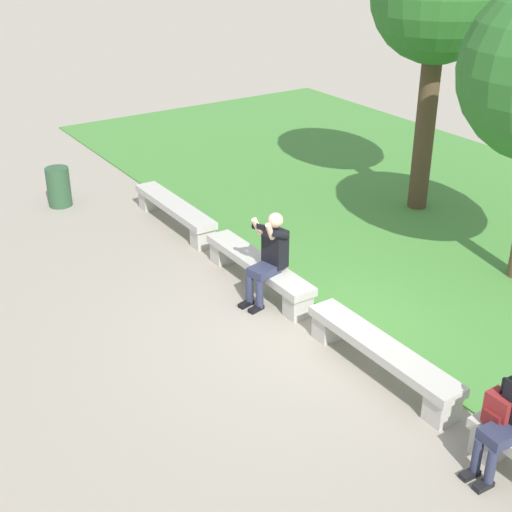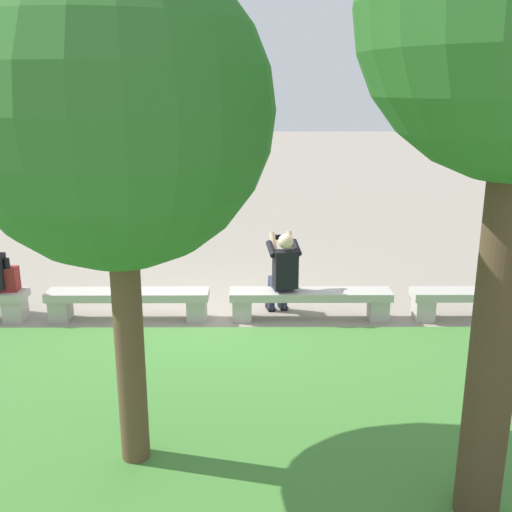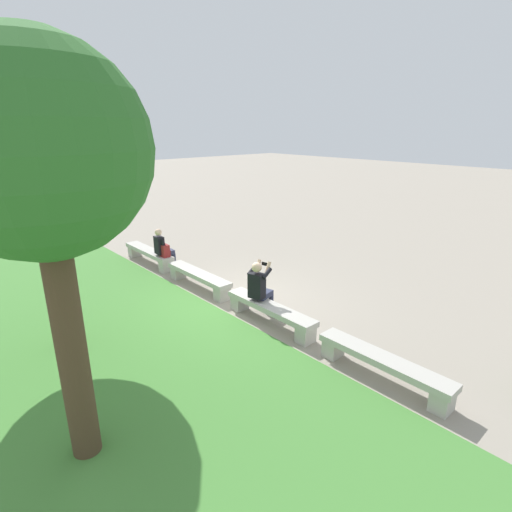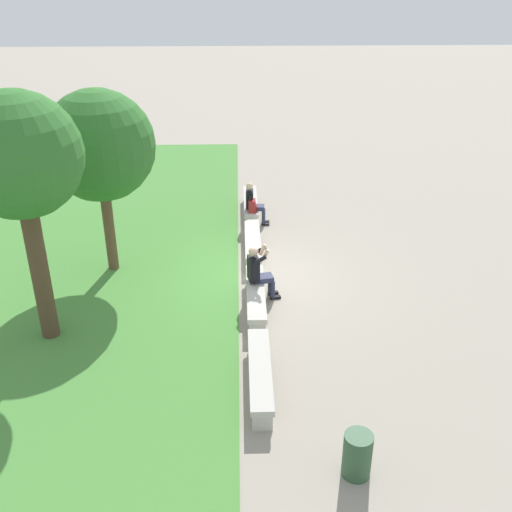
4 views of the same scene
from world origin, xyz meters
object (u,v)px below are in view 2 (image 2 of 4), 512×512
object	(u,v)px
bench_near	(310,300)
tree_behind_wall	(115,113)
person_photographer	(283,271)
bench_mid	(128,300)
bench_main	(492,299)
backpack	(9,279)

from	to	relation	value
bench_near	tree_behind_wall	size ratio (longest dim) A/B	0.54
tree_behind_wall	person_photographer	bearing A→B (deg)	-113.32
bench_mid	person_photographer	xyz separation A→B (m)	(-2.29, -0.08, 0.43)
bench_main	bench_mid	world-z (taller)	same
bench_near	tree_behind_wall	xyz separation A→B (m)	(1.93, 3.48, 2.82)
bench_main	bench_near	distance (m)	2.69
bench_main	bench_near	world-z (taller)	same
bench_mid	bench_near	bearing A→B (deg)	180.00
bench_main	bench_near	size ratio (longest dim) A/B	1.00
bench_near	backpack	bearing A→B (deg)	-0.43
bench_mid	person_photographer	bearing A→B (deg)	-178.11
bench_near	bench_mid	distance (m)	2.69
bench_main	person_photographer	size ratio (longest dim) A/B	1.80
bench_main	bench_near	xyz separation A→B (m)	(2.69, 0.00, 0.00)
person_photographer	bench_main	bearing A→B (deg)	178.60
bench_mid	person_photographer	distance (m)	2.33
bench_near	backpack	world-z (taller)	backpack
bench_near	bench_main	bearing A→B (deg)	180.00
person_photographer	backpack	size ratio (longest dim) A/B	3.08
bench_mid	backpack	bearing A→B (deg)	-1.09
backpack	tree_behind_wall	bearing A→B (deg)	125.42
bench_near	person_photographer	world-z (taller)	person_photographer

